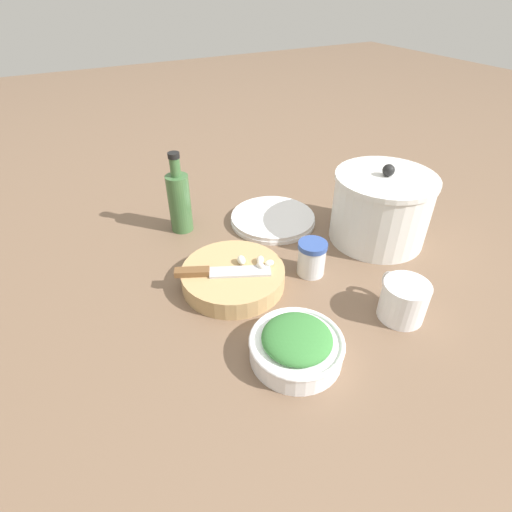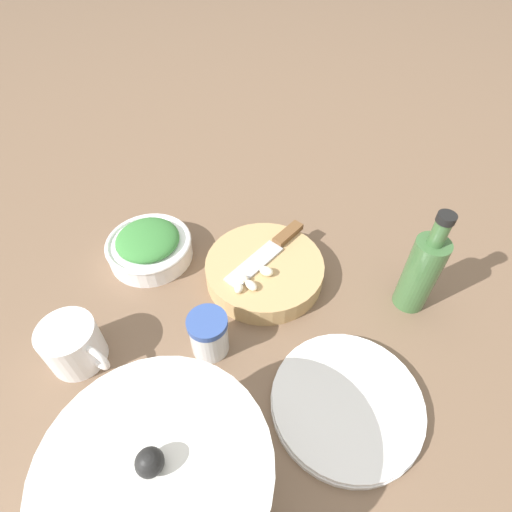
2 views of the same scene
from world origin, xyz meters
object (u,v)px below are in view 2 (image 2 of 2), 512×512
at_px(garlic_cloves, 253,279).
at_px(spice_jar, 209,334).
at_px(chef_knife, 271,249).
at_px(stock_pot, 167,489).
at_px(cutting_board, 264,270).
at_px(coffee_mug, 74,345).
at_px(herb_bowl, 149,246).
at_px(plate_stack, 347,403).
at_px(oil_bottle, 421,271).

xyz_separation_m(garlic_cloves, spice_jar, (0.04, 0.12, -0.01)).
bearing_deg(chef_knife, spice_jar, 101.52).
distance_m(garlic_cloves, stock_pot, 0.35).
xyz_separation_m(cutting_board, coffee_mug, (0.24, 0.25, 0.02)).
bearing_deg(herb_bowl, cutting_board, -177.53).
bearing_deg(chef_knife, plate_stack, 151.54).
height_order(coffee_mug, oil_bottle, oil_bottle).
distance_m(herb_bowl, stock_pot, 0.45).
height_order(plate_stack, stock_pot, stock_pot).
relative_size(cutting_board, spice_jar, 2.78).
bearing_deg(herb_bowl, chef_knife, -169.10).
height_order(chef_knife, spice_jar, spice_jar).
height_order(chef_knife, garlic_cloves, garlic_cloves).
bearing_deg(herb_bowl, stock_pot, 120.34).
xyz_separation_m(cutting_board, oil_bottle, (-0.27, -0.02, 0.06)).
bearing_deg(oil_bottle, coffee_mug, 27.69).
bearing_deg(plate_stack, stock_pot, 45.09).
bearing_deg(herb_bowl, coffee_mug, 87.69).
xyz_separation_m(garlic_cloves, stock_pot, (-0.00, 0.35, 0.04)).
distance_m(chef_knife, coffee_mug, 0.37).
relative_size(chef_knife, stock_pot, 0.81).
bearing_deg(oil_bottle, spice_jar, 31.29).
distance_m(cutting_board, oil_bottle, 0.28).
bearing_deg(chef_knife, stock_pot, 113.60).
bearing_deg(oil_bottle, stock_pot, 56.72).
relative_size(garlic_cloves, herb_bowl, 0.39).
distance_m(garlic_cloves, oil_bottle, 0.29).
relative_size(chef_knife, garlic_cloves, 2.97).
xyz_separation_m(oil_bottle, stock_pot, (0.27, 0.42, 0.00)).
height_order(plate_stack, oil_bottle, oil_bottle).
bearing_deg(oil_bottle, herb_bowl, 3.35).
relative_size(spice_jar, plate_stack, 0.35).
xyz_separation_m(cutting_board, plate_stack, (-0.18, 0.21, -0.01)).
bearing_deg(plate_stack, chef_knife, -53.26).
height_order(chef_knife, stock_pot, stock_pot).
distance_m(spice_jar, stock_pot, 0.23).
relative_size(cutting_board, oil_bottle, 1.06).
height_order(coffee_mug, plate_stack, coffee_mug).
height_order(cutting_board, garlic_cloves, garlic_cloves).
relative_size(garlic_cloves, oil_bottle, 0.31).
bearing_deg(oil_bottle, cutting_board, 4.11).
bearing_deg(herb_bowl, oil_bottle, -176.65).
relative_size(cutting_board, plate_stack, 0.98).
xyz_separation_m(garlic_cloves, herb_bowl, (0.22, -0.04, -0.02)).
distance_m(herb_bowl, plate_stack, 0.46).
height_order(chef_knife, herb_bowl, herb_bowl).
distance_m(cutting_board, plate_stack, 0.28).
distance_m(garlic_cloves, coffee_mug, 0.31).
relative_size(garlic_cloves, spice_jar, 0.82).
relative_size(garlic_cloves, stock_pot, 0.27).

